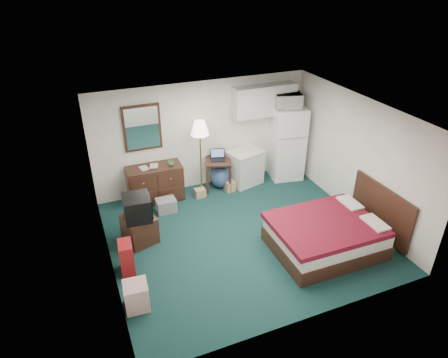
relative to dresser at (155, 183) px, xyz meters
name	(u,v)px	position (x,y,z in m)	size (l,w,h in m)	color
floor	(243,235)	(1.23, -1.98, -0.41)	(5.00, 4.50, 0.01)	#193938
ceiling	(246,114)	(1.23, -1.98, 2.09)	(5.00, 4.50, 0.01)	silver
walls	(244,180)	(1.23, -1.98, 0.84)	(5.01, 4.51, 2.50)	silver
mirror	(142,128)	(-0.12, 0.24, 1.24)	(0.80, 0.06, 1.00)	white
upper_cabinets	(264,100)	(2.68, 0.10, 1.54)	(1.50, 0.35, 0.70)	silver
headboard	(381,211)	(3.69, -2.93, 0.14)	(0.06, 1.56, 1.00)	#361B14
dresser	(155,183)	(0.00, 0.00, 0.00)	(1.20, 0.54, 0.82)	#361B14
floor_lamp	(201,160)	(1.00, -0.23, 0.49)	(0.39, 0.39, 1.80)	gold
desk	(218,174)	(1.48, -0.05, -0.05)	(0.57, 0.57, 0.73)	#361B14
exercise_ball	(221,177)	(1.57, -0.02, -0.14)	(0.53, 0.53, 0.53)	navy
kitchen_counter	(245,168)	(2.16, -0.07, 0.00)	(0.74, 0.56, 0.81)	silver
fridge	(287,143)	(3.25, -0.10, 0.48)	(0.73, 0.73, 1.78)	white
bed	(325,236)	(2.47, -2.93, -0.11)	(1.89, 1.48, 0.61)	#540715
tv_stand	(140,229)	(-0.65, -1.37, -0.14)	(0.54, 0.58, 0.54)	#361B14
suitcase	(127,257)	(-1.03, -2.15, -0.11)	(0.23, 0.36, 0.59)	maroon
retail_box	(136,296)	(-1.05, -3.03, -0.18)	(0.36, 0.36, 0.46)	white
file_bin	(166,205)	(0.08, -0.57, -0.26)	(0.41, 0.31, 0.29)	gray
cardboard_box_a	(200,193)	(0.94, -0.28, -0.31)	(0.23, 0.20, 0.20)	tan
cardboard_box_b	(230,186)	(1.68, -0.27, -0.28)	(0.22, 0.25, 0.25)	tan
laptop	(218,156)	(1.48, -0.04, 0.43)	(0.33, 0.26, 0.22)	black
crt_tv	(137,208)	(-0.65, -1.40, 0.36)	(0.50, 0.54, 0.46)	black
microwave	(288,99)	(3.16, -0.13, 1.58)	(0.60, 0.33, 0.41)	white
book_a	(140,165)	(-0.30, -0.02, 0.52)	(0.17, 0.02, 0.23)	tan
book_b	(149,162)	(-0.07, 0.05, 0.53)	(0.17, 0.02, 0.23)	tan
mug	(171,163)	(0.37, -0.07, 0.48)	(0.14, 0.11, 0.14)	#4D8547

